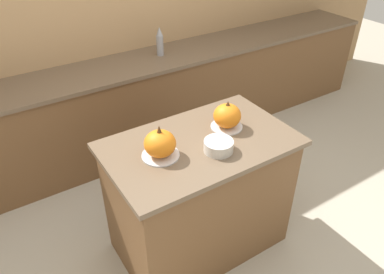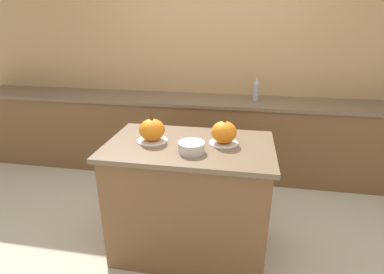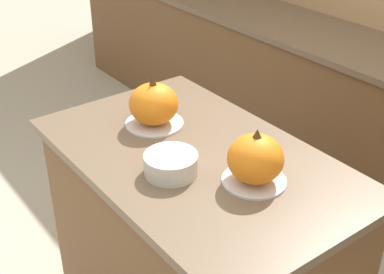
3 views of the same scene
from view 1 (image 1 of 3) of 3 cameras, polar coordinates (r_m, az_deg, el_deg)
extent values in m
plane|color=#BCB29E|center=(2.97, 1.05, -15.57)|extent=(12.00, 12.00, 0.00)
cube|color=tan|center=(3.63, -14.65, 16.85)|extent=(8.00, 0.06, 2.50)
cube|color=brown|center=(2.64, 1.15, -9.32)|extent=(1.15, 0.68, 0.89)
cube|color=brown|center=(2.35, 1.28, -1.09)|extent=(1.21, 0.74, 0.03)
cube|color=brown|center=(3.66, -11.05, 3.52)|extent=(6.00, 0.56, 0.88)
cube|color=brown|center=(3.46, -11.88, 10.03)|extent=(6.00, 0.60, 0.03)
cylinder|color=silver|center=(2.23, -4.80, -2.76)|extent=(0.23, 0.23, 0.01)
ellipsoid|color=orange|center=(2.18, -4.90, -1.00)|extent=(0.19, 0.19, 0.16)
cone|color=#4C2D14|center=(2.12, -5.03, 1.20)|extent=(0.03, 0.03, 0.05)
cylinder|color=silver|center=(2.49, 5.28, 1.60)|extent=(0.21, 0.21, 0.01)
ellipsoid|color=orange|center=(2.45, 5.38, 3.24)|extent=(0.18, 0.18, 0.16)
cone|color=#4C2D14|center=(2.40, 5.50, 5.11)|extent=(0.03, 0.03, 0.03)
cylinder|color=#99999E|center=(3.63, -4.90, 13.73)|extent=(0.07, 0.07, 0.19)
cone|color=#99999E|center=(3.59, -5.01, 15.77)|extent=(0.06, 0.06, 0.08)
cylinder|color=beige|center=(2.25, 4.07, -1.36)|extent=(0.18, 0.18, 0.07)
camera|label=2|loc=(1.58, 64.66, -5.77)|focal=28.00mm
camera|label=3|loc=(2.45, 44.39, 16.83)|focal=50.00mm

